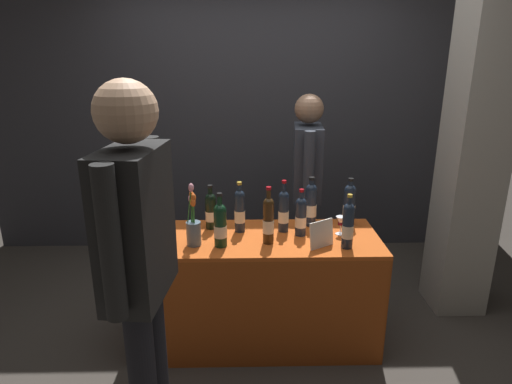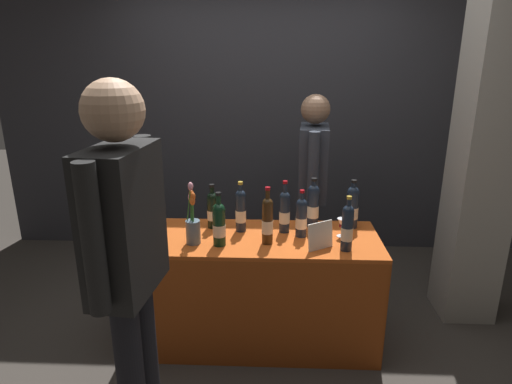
{
  "view_description": "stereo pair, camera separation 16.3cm",
  "coord_description": "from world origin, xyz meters",
  "px_view_note": "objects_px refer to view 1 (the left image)",
  "views": [
    {
      "loc": [
        -0.05,
        -2.54,
        1.85
      ],
      "look_at": [
        0.0,
        0.0,
        1.05
      ],
      "focal_mm": 30.29,
      "sensor_mm": 36.0,
      "label": 1
    },
    {
      "loc": [
        0.11,
        -2.54,
        1.85
      ],
      "look_at": [
        0.0,
        0.0,
        1.05
      ],
      "focal_mm": 30.29,
      "sensor_mm": 36.0,
      "label": 2
    }
  ],
  "objects_px": {
    "concrete_pillar": "(485,80)",
    "tasting_table": "(256,271)",
    "display_bottle_0": "(268,220)",
    "taster_foreground_right": "(138,253)",
    "flower_vase": "(193,225)",
    "wine_glass_near_vendor": "(341,222)",
    "featured_wine_bottle": "(211,210)",
    "vendor_presenter": "(307,178)"
  },
  "relations": [
    {
      "from": "concrete_pillar",
      "to": "display_bottle_0",
      "type": "xyz_separation_m",
      "value": [
        -1.46,
        -0.49,
        -0.8
      ]
    },
    {
      "from": "concrete_pillar",
      "to": "vendor_presenter",
      "type": "height_order",
      "value": "concrete_pillar"
    },
    {
      "from": "concrete_pillar",
      "to": "tasting_table",
      "type": "relative_size",
      "value": 2.16
    },
    {
      "from": "flower_vase",
      "to": "vendor_presenter",
      "type": "bearing_deg",
      "value": 45.34
    },
    {
      "from": "featured_wine_bottle",
      "to": "tasting_table",
      "type": "bearing_deg",
      "value": -27.06
    },
    {
      "from": "display_bottle_0",
      "to": "vendor_presenter",
      "type": "bearing_deg",
      "value": 66.72
    },
    {
      "from": "vendor_presenter",
      "to": "tasting_table",
      "type": "bearing_deg",
      "value": -25.67
    },
    {
      "from": "concrete_pillar",
      "to": "flower_vase",
      "type": "bearing_deg",
      "value": -165.18
    },
    {
      "from": "flower_vase",
      "to": "vendor_presenter",
      "type": "xyz_separation_m",
      "value": [
        0.79,
        0.8,
        0.07
      ]
    },
    {
      "from": "featured_wine_bottle",
      "to": "vendor_presenter",
      "type": "relative_size",
      "value": 0.19
    },
    {
      "from": "featured_wine_bottle",
      "to": "wine_glass_near_vendor",
      "type": "distance_m",
      "value": 0.85
    },
    {
      "from": "vendor_presenter",
      "to": "taster_foreground_right",
      "type": "xyz_separation_m",
      "value": [
        -0.91,
        -1.6,
        0.13
      ]
    },
    {
      "from": "featured_wine_bottle",
      "to": "taster_foreground_right",
      "type": "relative_size",
      "value": 0.17
    },
    {
      "from": "taster_foreground_right",
      "to": "flower_vase",
      "type": "bearing_deg",
      "value": -2.84
    },
    {
      "from": "display_bottle_0",
      "to": "wine_glass_near_vendor",
      "type": "distance_m",
      "value": 0.49
    },
    {
      "from": "concrete_pillar",
      "to": "taster_foreground_right",
      "type": "relative_size",
      "value": 1.91
    },
    {
      "from": "flower_vase",
      "to": "vendor_presenter",
      "type": "distance_m",
      "value": 1.13
    },
    {
      "from": "featured_wine_bottle",
      "to": "flower_vase",
      "type": "bearing_deg",
      "value": -107.79
    },
    {
      "from": "concrete_pillar",
      "to": "featured_wine_bottle",
      "type": "xyz_separation_m",
      "value": [
        -1.83,
        -0.24,
        -0.82
      ]
    },
    {
      "from": "flower_vase",
      "to": "taster_foreground_right",
      "type": "distance_m",
      "value": 0.83
    },
    {
      "from": "featured_wine_bottle",
      "to": "flower_vase",
      "type": "distance_m",
      "value": 0.28
    },
    {
      "from": "featured_wine_bottle",
      "to": "taster_foreground_right",
      "type": "bearing_deg",
      "value": -101.11
    },
    {
      "from": "display_bottle_0",
      "to": "wine_glass_near_vendor",
      "type": "relative_size",
      "value": 2.98
    },
    {
      "from": "flower_vase",
      "to": "concrete_pillar",
      "type": "bearing_deg",
      "value": 14.82
    },
    {
      "from": "vendor_presenter",
      "to": "taster_foreground_right",
      "type": "relative_size",
      "value": 0.89
    },
    {
      "from": "featured_wine_bottle",
      "to": "wine_glass_near_vendor",
      "type": "height_order",
      "value": "featured_wine_bottle"
    },
    {
      "from": "tasting_table",
      "to": "vendor_presenter",
      "type": "bearing_deg",
      "value": 59.25
    },
    {
      "from": "tasting_table",
      "to": "flower_vase",
      "type": "distance_m",
      "value": 0.54
    },
    {
      "from": "flower_vase",
      "to": "taster_foreground_right",
      "type": "height_order",
      "value": "taster_foreground_right"
    },
    {
      "from": "wine_glass_near_vendor",
      "to": "vendor_presenter",
      "type": "height_order",
      "value": "vendor_presenter"
    },
    {
      "from": "wine_glass_near_vendor",
      "to": "flower_vase",
      "type": "bearing_deg",
      "value": -171.23
    },
    {
      "from": "concrete_pillar",
      "to": "wine_glass_near_vendor",
      "type": "distance_m",
      "value": 1.36
    },
    {
      "from": "tasting_table",
      "to": "featured_wine_bottle",
      "type": "distance_m",
      "value": 0.5
    },
    {
      "from": "tasting_table",
      "to": "featured_wine_bottle",
      "type": "height_order",
      "value": "featured_wine_bottle"
    },
    {
      "from": "concrete_pillar",
      "to": "wine_glass_near_vendor",
      "type": "height_order",
      "value": "concrete_pillar"
    },
    {
      "from": "featured_wine_bottle",
      "to": "flower_vase",
      "type": "xyz_separation_m",
      "value": [
        -0.08,
        -0.26,
        -0.0
      ]
    },
    {
      "from": "display_bottle_0",
      "to": "taster_foreground_right",
      "type": "height_order",
      "value": "taster_foreground_right"
    },
    {
      "from": "concrete_pillar",
      "to": "taster_foreground_right",
      "type": "xyz_separation_m",
      "value": [
        -2.04,
        -1.31,
        -0.62
      ]
    },
    {
      "from": "flower_vase",
      "to": "taster_foreground_right",
      "type": "xyz_separation_m",
      "value": [
        -0.12,
        -0.8,
        0.2
      ]
    },
    {
      "from": "tasting_table",
      "to": "flower_vase",
      "type": "relative_size",
      "value": 4.01
    },
    {
      "from": "concrete_pillar",
      "to": "display_bottle_0",
      "type": "height_order",
      "value": "concrete_pillar"
    },
    {
      "from": "wine_glass_near_vendor",
      "to": "display_bottle_0",
      "type": "bearing_deg",
      "value": -165.28
    }
  ]
}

